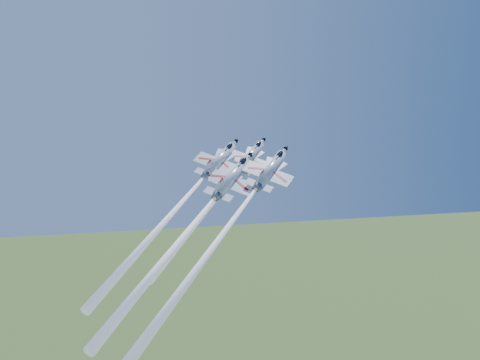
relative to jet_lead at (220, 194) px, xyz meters
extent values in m
cylinder|color=white|center=(8.99, 9.93, 6.49)|extent=(2.90, 8.22, 11.07)
cone|color=white|center=(13.08, 14.45, 9.45)|extent=(2.61, 3.28, 3.12)
cone|color=black|center=(14.04, 15.50, 10.14)|extent=(1.32, 1.65, 1.57)
cone|color=slate|center=(5.21, 5.75, 3.76)|extent=(2.58, 2.72, 2.23)
ellipsoid|color=black|center=(11.62, 12.50, 8.98)|extent=(2.54, 2.88, 2.30)
cube|color=black|center=(10.75, 11.42, 8.55)|extent=(0.78, 0.94, 0.75)
cube|color=white|center=(8.30, 9.29, 5.79)|extent=(9.66, 7.42, 4.49)
cube|color=white|center=(9.37, 12.12, 7.64)|extent=(2.84, 2.74, 1.79)
cube|color=white|center=(11.27, 10.86, 6.93)|extent=(2.84, 2.74, 1.79)
cube|color=white|center=(5.76, 6.41, 4.07)|extent=(5.21, 3.98, 2.41)
cube|color=white|center=(5.88, 5.77, 5.53)|extent=(1.58, 3.11, 3.47)
cube|color=#9F0709|center=(6.01, 5.28, 6.76)|extent=(0.85, 1.13, 1.00)
cube|color=black|center=(9.01, 10.39, 5.74)|extent=(6.19, 6.71, 4.43)
sphere|color=white|center=(5.06, 5.59, 3.65)|extent=(0.93, 1.12, 1.03)
cone|color=white|center=(-5.37, -5.93, -3.89)|extent=(3.50, 20.49, 30.93)
cylinder|color=white|center=(1.38, 6.94, 6.30)|extent=(3.04, 8.61, 11.59)
cone|color=white|center=(5.67, 11.68, 9.41)|extent=(2.73, 3.43, 3.27)
cone|color=black|center=(6.67, 12.78, 10.13)|extent=(1.38, 1.73, 1.64)
cone|color=slate|center=(-2.58, 2.57, 3.44)|extent=(2.70, 2.85, 2.33)
ellipsoid|color=black|center=(4.14, 9.64, 8.91)|extent=(2.66, 3.02, 2.41)
cube|color=black|center=(3.22, 8.51, 8.47)|extent=(0.82, 0.99, 0.79)
cube|color=white|center=(0.66, 6.27, 5.57)|extent=(10.11, 7.77, 4.70)
cube|color=white|center=(1.78, 9.24, 7.51)|extent=(2.97, 2.87, 1.87)
cube|color=white|center=(3.77, 7.92, 6.77)|extent=(2.97, 2.87, 1.87)
cube|color=white|center=(-2.00, 3.25, 3.77)|extent=(5.46, 4.17, 2.53)
cube|color=white|center=(-1.87, 2.58, 5.31)|extent=(1.66, 3.26, 3.64)
cube|color=#9F0709|center=(-1.73, 2.07, 6.58)|extent=(0.89, 1.19, 1.05)
cube|color=black|center=(1.41, 7.43, 5.52)|extent=(6.49, 7.03, 4.64)
sphere|color=white|center=(-2.73, 2.40, 3.33)|extent=(0.97, 1.17, 1.08)
cone|color=white|center=(-14.41, -10.50, -5.11)|extent=(3.74, 22.78, 34.51)
cylinder|color=white|center=(11.31, 1.50, 4.59)|extent=(3.24, 9.17, 12.36)
cone|color=white|center=(15.89, 6.55, 7.90)|extent=(2.91, 3.66, 3.48)
cone|color=black|center=(16.95, 7.73, 8.67)|extent=(1.47, 1.84, 1.75)
cone|color=slate|center=(7.09, -3.16, 1.54)|extent=(2.88, 3.04, 2.49)
ellipsoid|color=black|center=(14.25, 4.38, 7.37)|extent=(2.84, 3.22, 2.57)
cube|color=black|center=(13.28, 3.17, 6.90)|extent=(0.87, 1.05, 0.84)
cube|color=white|center=(10.55, 0.79, 3.81)|extent=(10.78, 8.28, 5.01)
cube|color=white|center=(11.74, 3.95, 5.88)|extent=(3.17, 3.06, 1.99)
cube|color=white|center=(13.86, 2.55, 5.08)|extent=(3.17, 3.06, 1.99)
cube|color=white|center=(7.71, -2.42, 1.89)|extent=(5.82, 4.44, 2.69)
cube|color=white|center=(7.85, -3.14, 3.53)|extent=(1.77, 3.47, 3.88)
cube|color=#9F0709|center=(8.00, -3.69, 4.89)|extent=(0.94, 1.26, 1.11)
cube|color=black|center=(11.34, 2.02, 3.76)|extent=(6.91, 7.49, 4.94)
sphere|color=white|center=(6.93, -3.33, 1.42)|extent=(1.04, 1.25, 1.15)
cone|color=white|center=(-7.61, -19.39, -9.09)|extent=(4.20, 27.92, 42.65)
cylinder|color=white|center=(2.84, 1.01, 3.27)|extent=(3.33, 9.43, 12.70)
cone|color=white|center=(7.54, 6.20, 6.67)|extent=(2.99, 3.76, 3.58)
cone|color=black|center=(8.64, 7.41, 7.46)|extent=(1.51, 1.89, 1.80)
cone|color=slate|center=(-1.50, -3.78, 0.13)|extent=(2.96, 3.12, 2.55)
ellipsoid|color=black|center=(5.86, 3.97, 6.12)|extent=(2.92, 3.31, 2.64)
cube|color=black|center=(4.86, 2.73, 5.64)|extent=(0.90, 1.08, 0.86)
cube|color=white|center=(2.05, 0.28, 2.46)|extent=(11.08, 8.52, 5.15)
cube|color=white|center=(3.28, 3.53, 4.59)|extent=(3.26, 3.15, 2.05)
cube|color=white|center=(5.46, 2.09, 3.78)|extent=(3.26, 3.15, 2.05)
cube|color=white|center=(-0.87, -3.03, 0.49)|extent=(5.98, 4.56, 2.77)
cube|color=white|center=(-0.72, -3.76, 2.17)|extent=(1.81, 3.57, 3.99)
cube|color=#9F0709|center=(-0.57, -4.33, 3.57)|extent=(0.97, 1.30, 1.15)
cube|color=black|center=(2.87, 1.54, 2.41)|extent=(7.11, 7.70, 5.08)
sphere|color=white|center=(-1.67, -3.96, 0.01)|extent=(1.07, 1.28, 1.18)
cone|color=white|center=(-13.54, -17.07, -8.57)|extent=(4.01, 23.34, 35.20)
camera|label=1|loc=(-21.04, -106.50, 18.88)|focal=40.00mm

